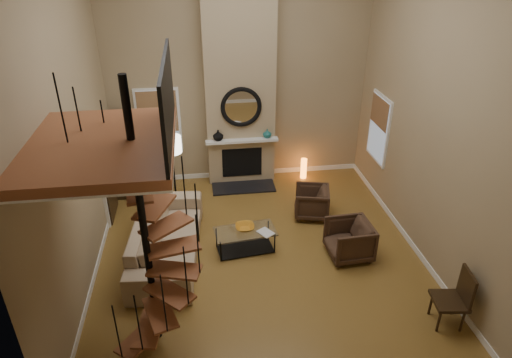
{
  "coord_description": "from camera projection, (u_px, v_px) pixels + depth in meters",
  "views": [
    {
      "loc": [
        -1.01,
        -6.89,
        5.35
      ],
      "look_at": [
        0.0,
        0.4,
        1.4
      ],
      "focal_mm": 31.7,
      "sensor_mm": 36.0,
      "label": 1
    }
  ],
  "objects": [
    {
      "name": "ground",
      "position": [
        259.0,
        253.0,
        8.67
      ],
      "size": [
        6.0,
        6.5,
        0.01
      ],
      "primitive_type": "cube",
      "color": "olive",
      "rests_on": "ground"
    },
    {
      "name": "back_wall",
      "position": [
        239.0,
        67.0,
        10.2
      ],
      "size": [
        6.0,
        0.02,
        5.5
      ],
      "primitive_type": "cube",
      "color": "tan",
      "rests_on": "ground"
    },
    {
      "name": "front_wall",
      "position": [
        306.0,
        231.0,
        4.53
      ],
      "size": [
        6.0,
        0.02,
        5.5
      ],
      "primitive_type": "cube",
      "color": "tan",
      "rests_on": "ground"
    },
    {
      "name": "left_wall",
      "position": [
        68.0,
        127.0,
        7.0
      ],
      "size": [
        0.02,
        6.5,
        5.5
      ],
      "primitive_type": "cube",
      "color": "tan",
      "rests_on": "ground"
    },
    {
      "name": "right_wall",
      "position": [
        433.0,
        109.0,
        7.73
      ],
      "size": [
        0.02,
        6.5,
        5.5
      ],
      "primitive_type": "cube",
      "color": "tan",
      "rests_on": "ground"
    },
    {
      "name": "baseboard_back",
      "position": [
        241.0,
        173.0,
        11.47
      ],
      "size": [
        6.0,
        0.02,
        0.12
      ],
      "primitive_type": "cube",
      "color": "white",
      "rests_on": "ground"
    },
    {
      "name": "baseboard_left",
      "position": [
        98.0,
        264.0,
        8.28
      ],
      "size": [
        0.02,
        6.5,
        0.12
      ],
      "primitive_type": "cube",
      "color": "white",
      "rests_on": "ground"
    },
    {
      "name": "baseboard_right",
      "position": [
        407.0,
        238.0,
        9.0
      ],
      "size": [
        0.02,
        6.5,
        0.12
      ],
      "primitive_type": "cube",
      "color": "white",
      "rests_on": "ground"
    },
    {
      "name": "chimney_breast",
      "position": [
        240.0,
        70.0,
        10.04
      ],
      "size": [
        1.6,
        0.38,
        5.5
      ],
      "primitive_type": "cube",
      "color": "tan",
      "rests_on": "ground"
    },
    {
      "name": "hearth",
      "position": [
        244.0,
        187.0,
        10.9
      ],
      "size": [
        1.5,
        0.6,
        0.04
      ],
      "primitive_type": "cube",
      "color": "black",
      "rests_on": "ground"
    },
    {
      "name": "firebox",
      "position": [
        242.0,
        162.0,
        10.9
      ],
      "size": [
        0.95,
        0.02,
        0.72
      ],
      "primitive_type": "cube",
      "color": "black",
      "rests_on": "chimney_breast"
    },
    {
      "name": "mantel",
      "position": [
        242.0,
        141.0,
        10.55
      ],
      "size": [
        1.7,
        0.18,
        0.06
      ],
      "primitive_type": "cube",
      "color": "white",
      "rests_on": "chimney_breast"
    },
    {
      "name": "mirror_frame",
      "position": [
        241.0,
        107.0,
        10.22
      ],
      "size": [
        0.94,
        0.1,
        0.94
      ],
      "primitive_type": "torus",
      "rotation": [
        1.57,
        0.0,
        0.0
      ],
      "color": "black",
      "rests_on": "chimney_breast"
    },
    {
      "name": "mirror_disc",
      "position": [
        241.0,
        107.0,
        10.23
      ],
      "size": [
        0.8,
        0.01,
        0.8
      ],
      "primitive_type": "cylinder",
      "rotation": [
        1.57,
        0.0,
        0.0
      ],
      "color": "white",
      "rests_on": "chimney_breast"
    },
    {
      "name": "vase_left",
      "position": [
        218.0,
        135.0,
        10.44
      ],
      "size": [
        0.24,
        0.24,
        0.25
      ],
      "primitive_type": "imported",
      "color": "black",
      "rests_on": "mantel"
    },
    {
      "name": "vase_right",
      "position": [
        267.0,
        133.0,
        10.59
      ],
      "size": [
        0.2,
        0.2,
        0.21
      ],
      "primitive_type": "imported",
      "color": "#1B6161",
      "rests_on": "mantel"
    },
    {
      "name": "window_back",
      "position": [
        158.0,
        119.0,
        10.48
      ],
      "size": [
        1.02,
        0.06,
        1.52
      ],
      "color": "white",
      "rests_on": "back_wall"
    },
    {
      "name": "window_right",
      "position": [
        379.0,
        128.0,
        10.0
      ],
      "size": [
        0.06,
        1.02,
        1.52
      ],
      "color": "white",
      "rests_on": "right_wall"
    },
    {
      "name": "entry_door",
      "position": [
        106.0,
        172.0,
        9.38
      ],
      "size": [
        0.1,
        1.05,
        2.16
      ],
      "color": "white",
      "rests_on": "ground"
    },
    {
      "name": "loft",
      "position": [
        110.0,
        141.0,
        5.32
      ],
      "size": [
        1.7,
        2.2,
        1.09
      ],
      "color": "brown",
      "rests_on": "left_wall"
    },
    {
      "name": "spiral_stair",
      "position": [
        147.0,
        239.0,
        6.04
      ],
      "size": [
        1.47,
        1.47,
        4.06
      ],
      "color": "black",
      "rests_on": "ground"
    },
    {
      "name": "hutch",
      "position": [
        121.0,
        155.0,
        10.33
      ],
      "size": [
        0.39,
        0.84,
        1.87
      ],
      "primitive_type": "cube",
      "color": "black",
      "rests_on": "ground"
    },
    {
      "name": "sofa",
      "position": [
        167.0,
        236.0,
        8.47
      ],
      "size": [
        1.38,
        2.95,
        0.84
      ],
      "primitive_type": "imported",
      "rotation": [
        0.0,
        0.0,
        1.48
      ],
      "color": "tan",
      "rests_on": "ground"
    },
    {
      "name": "armchair_near",
      "position": [
        315.0,
        202.0,
        9.65
      ],
      "size": [
        0.87,
        0.85,
        0.66
      ],
      "primitive_type": "imported",
      "rotation": [
        0.0,
        0.0,
        -1.81
      ],
      "color": "#402A1D",
      "rests_on": "ground"
    },
    {
      "name": "armchair_far",
      "position": [
        353.0,
        239.0,
        8.45
      ],
      "size": [
        0.83,
        0.81,
        0.72
      ],
      "primitive_type": "imported",
      "rotation": [
        0.0,
        0.0,
        -1.52
      ],
      "color": "#402A1D",
      "rests_on": "ground"
    },
    {
      "name": "coffee_table",
      "position": [
        245.0,
        238.0,
        8.61
      ],
      "size": [
        1.21,
        0.71,
        0.44
      ],
      "color": "silver",
      "rests_on": "ground"
    },
    {
      "name": "bowl",
      "position": [
        245.0,
        227.0,
        8.56
      ],
      "size": [
        0.36,
        0.36,
        0.09
      ],
      "primitive_type": "imported",
      "color": "orange",
      "rests_on": "coffee_table"
    },
    {
      "name": "book",
      "position": [
        265.0,
        233.0,
        8.44
      ],
      "size": [
        0.35,
        0.37,
        0.03
      ],
      "primitive_type": "imported",
      "rotation": [
        0.0,
        0.0,
        0.57
      ],
      "color": "gray",
      "rests_on": "coffee_table"
    },
    {
      "name": "floor_lamp",
      "position": [
        172.0,
        151.0,
        9.43
      ],
      "size": [
        0.43,
        0.43,
        1.76
      ],
      "color": "black",
      "rests_on": "ground"
    },
    {
      "name": "accent_lamp",
      "position": [
        304.0,
        169.0,
        11.27
      ],
      "size": [
        0.15,
        0.15,
        0.53
      ],
      "primitive_type": "cylinder",
      "color": "orange",
      "rests_on": "ground"
    },
    {
      "name": "side_chair",
      "position": [
        456.0,
        297.0,
        6.86
      ],
      "size": [
        0.55,
        0.55,
        1.01
      ],
      "color": "black",
      "rests_on": "ground"
    }
  ]
}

